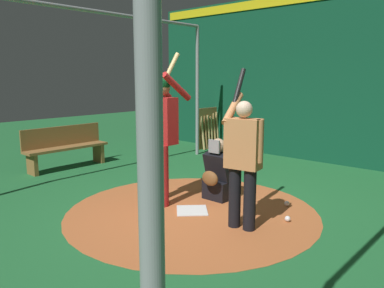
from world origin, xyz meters
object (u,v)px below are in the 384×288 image
Objects in this scene: visitor at (243,156)px; bench at (66,146)px; baseball_2 at (287,203)px; baseball_0 at (236,189)px; catcher at (219,176)px; baseball_1 at (288,219)px; home_plate at (192,210)px; batter at (163,125)px; bat_rack at (213,129)px.

visitor is 4.50m from bench.
baseball_0 is at bearing -96.77° from baseball_2.
baseball_0 is at bearing 105.66° from bench.
catcher is 12.68× the size of baseball_2.
catcher is 3.60m from bench.
home_plate is at bearing -65.75° from baseball_1.
visitor is 1.39m from baseball_2.
visitor is at bearing -31.24° from baseball_1.
bench is at bearing -82.20° from catcher.
baseball_0 is (-1.18, -0.09, 0.03)m from home_plate.
batter is 2.35× the size of catcher.
catcher reaches higher than bench.
catcher reaches higher than home_plate.
catcher is 1.29m from baseball_1.
bench is 23.23× the size of baseball_0.
bench is 4.84m from baseball_1.
batter is at bearing -73.98° from baseball_1.
home_plate is 1.29m from batter.
home_plate is 1.23m from visitor.
baseball_0 is at bearing 44.38° from bat_rack.
bat_rack is 15.95× the size of baseball_2.
batter is 3.13m from bench.
batter is 2.15m from baseball_1.
home_plate is 0.24× the size of bench.
batter is 2.12m from baseball_2.
home_plate is at bearing -100.63° from visitor.
bat_rack is (-3.34, -2.80, 0.13)m from catcher.
bench is at bearing -101.80° from visitor.
catcher is (-0.65, 0.52, -0.79)m from batter.
baseball_2 is (-1.07, 0.88, 0.03)m from home_plate.
baseball_0 is (-0.99, 3.54, -0.40)m from bench.
bat_rack is at bearing -128.25° from baseball_2.
baseball_1 and baseball_2 have the same top height.
catcher is at bearing -136.71° from visitor.
baseball_0 reaches higher than home_plate.
bench is (0.49, -3.56, 0.08)m from catcher.
home_plate is 5.68× the size of baseball_0.
baseball_0 is (-1.20, -0.93, -0.86)m from visitor.
batter is at bearing -23.41° from baseball_0.
baseball_2 is (-1.09, 0.04, -0.86)m from visitor.
catcher is 0.55× the size of bench.
baseball_1 is at bearing 114.25° from home_plate.
visitor reaches higher than bench.
bat_rack is (-4.00, -2.27, -0.66)m from batter.
baseball_2 is at bearing 83.23° from baseball_0.
baseball_2 is at bearing 51.75° from bat_rack.
home_plate is 0.77m from catcher.
home_plate is 4.96m from bat_rack.
batter reaches higher than home_plate.
bench is 23.23× the size of baseball_1.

